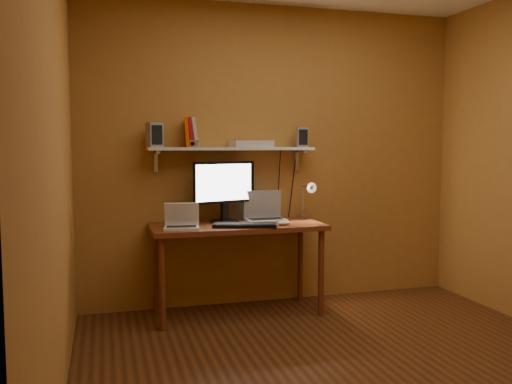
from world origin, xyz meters
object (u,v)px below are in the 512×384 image
object	(u,v)px
laptop	(264,213)
speaker_right	(302,137)
desk_lamp	(308,195)
shelf_camera	(193,144)
netbook	(182,221)
keyboard	(245,225)
speaker_left	(154,135)
router	(251,144)
wall_shelf	(232,149)
desk	(237,234)
monitor	(224,188)
mouse	(284,223)

from	to	relation	value
laptop	speaker_right	world-z (taller)	speaker_right
desk_lamp	shelf_camera	bearing A→B (deg)	179.72
netbook	desk_lamp	size ratio (longest dim) A/B	0.78
keyboard	speaker_left	distance (m)	1.03
laptop	shelf_camera	distance (m)	0.85
speaker_left	router	bearing A→B (deg)	-15.50
laptop	shelf_camera	world-z (taller)	shelf_camera
speaker_right	laptop	bearing A→B (deg)	-162.89
netbook	speaker_left	distance (m)	0.75
wall_shelf	desk_lamp	distance (m)	0.77
desk	speaker_left	world-z (taller)	speaker_left
laptop	desk_lamp	bearing A→B (deg)	-1.94
desk	laptop	distance (m)	0.34
wall_shelf	laptop	size ratio (longest dim) A/B	4.19
wall_shelf	laptop	distance (m)	0.61
monitor	desk	bearing A→B (deg)	-76.65
shelf_camera	router	distance (m)	0.51
netbook	desk_lamp	distance (m)	1.16
monitor	netbook	xyz separation A→B (m)	(-0.39, -0.24, -0.23)
desk	speaker_left	distance (m)	1.05
keyboard	shelf_camera	world-z (taller)	shelf_camera
router	desk_lamp	bearing A→B (deg)	-7.49
router	mouse	bearing A→B (deg)	-63.79
netbook	speaker_left	xyz separation A→B (m)	(-0.17, 0.29, 0.67)
netbook	speaker_left	bearing A→B (deg)	130.12
wall_shelf	keyboard	size ratio (longest dim) A/B	2.81
keyboard	mouse	bearing A→B (deg)	15.32
laptop	shelf_camera	bearing A→B (deg)	-179.66
desk	laptop	bearing A→B (deg)	26.88
laptop	router	distance (m)	0.60
netbook	shelf_camera	distance (m)	0.66
speaker_left	laptop	bearing A→B (deg)	-18.92
desk	wall_shelf	xyz separation A→B (m)	(0.00, 0.19, 0.69)
wall_shelf	mouse	distance (m)	0.77
desk_lamp	speaker_left	xyz separation A→B (m)	(-1.30, 0.05, 0.51)
laptop	netbook	size ratio (longest dim) A/B	1.14
desk	mouse	world-z (taller)	mouse
speaker_right	router	distance (m)	0.46
desk_lamp	router	distance (m)	0.66
keyboard	mouse	xyz separation A→B (m)	(0.33, -0.00, 0.01)
desk	speaker_left	bearing A→B (deg)	164.25
wall_shelf	mouse	xyz separation A→B (m)	(0.35, -0.36, -0.59)
speaker_right	monitor	bearing A→B (deg)	-166.98
wall_shelf	desk	bearing A→B (deg)	-90.00
netbook	mouse	size ratio (longest dim) A/B	2.78
shelf_camera	mouse	bearing A→B (deg)	-23.54
monitor	mouse	size ratio (longest dim) A/B	5.18
monitor	keyboard	distance (m)	0.41
desk	monitor	size ratio (longest dim) A/B	2.56
netbook	router	bearing A→B (deg)	34.99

